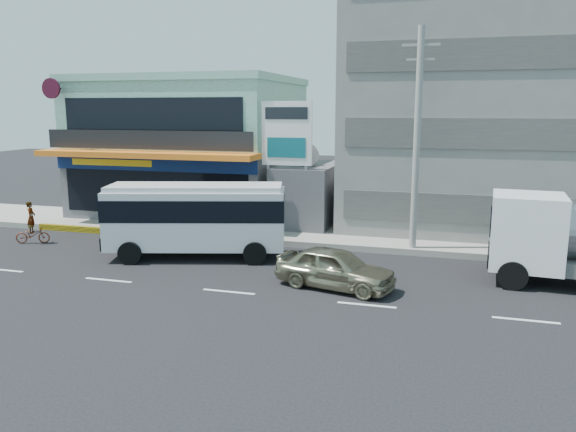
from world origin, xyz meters
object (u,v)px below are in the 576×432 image
Objects in this scene: sedan at (335,268)px; motorcycle_rider at (32,230)px; billboard at (287,141)px; utility_pole_near at (417,140)px; minibus at (196,214)px; concrete_building at (502,100)px; shop_building at (193,150)px; satellite_dish at (305,165)px.

motorcycle_rider is at bearing 93.51° from sedan.
billboard is 6.75m from utility_pole_near.
motorcycle_rider is (-11.60, -4.92, -4.25)m from billboard.
minibus is (-9.17, -3.29, -3.20)m from utility_pole_near.
motorcycle_rider is (-22.10, -10.72, -6.32)m from concrete_building.
concrete_building is (18.00, 1.05, 3.00)m from shop_building.
concrete_building reaches higher than minibus.
utility_pole_near is 1.22× the size of minibus.
concrete_building is at bearing 3.35° from shop_building.
utility_pole_near reaches higher than satellite_dish.
billboard is at bearing 41.57° from sedan.
minibus is at bearing -140.42° from concrete_building.
billboard is (-0.50, -1.80, 1.35)m from satellite_dish.
billboard is 6.48m from minibus.
motorcycle_rider is (-18.10, -3.12, -4.47)m from utility_pole_near.
motorcycle_rider is at bearing -170.22° from utility_pole_near.
billboard is at bearing 22.99° from motorcycle_rider.
shop_building is at bearing 116.14° from minibus.
motorcycle_rider is at bearing -157.01° from billboard.
minibus is 7.34m from sedan.
shop_building is at bearing 67.02° from motorcycle_rider.
concrete_building is at bearing 39.58° from minibus.
billboard reaches higher than minibus.
shop_building is 8.92m from billboard.
satellite_dish is 7.17m from utility_pole_near.
utility_pole_near is at bearing 9.78° from motorcycle_rider.
satellite_dish is (8.00, -2.95, -0.42)m from shop_building.
satellite_dish is at bearing 74.48° from billboard.
minibus is at bearing -114.72° from satellite_dish.
shop_building reaches higher than billboard.
shop_building reaches higher than sedan.
utility_pole_near is at bearing -25.06° from shop_building.
motorcycle_rider is (-8.93, 0.17, -1.26)m from minibus.
utility_pole_near is (-4.00, -7.60, -1.85)m from concrete_building.
concrete_building is 16.16m from sedan.
utility_pole_near reaches higher than sedan.
shop_building reaches higher than minibus.
sedan is (3.60, -9.46, -2.82)m from satellite_dish.
shop_building is 1.52× the size of minibus.
concrete_building is 1.60× the size of utility_pole_near.
utility_pole_near reaches higher than billboard.
billboard is at bearing -105.52° from satellite_dish.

